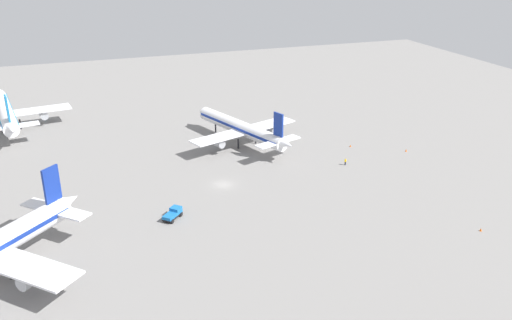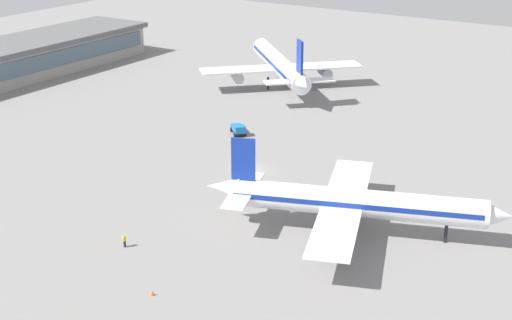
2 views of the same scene
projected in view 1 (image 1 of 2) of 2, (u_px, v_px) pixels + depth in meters
name	position (u px, v px, depth m)	size (l,w,h in m)	color
ground	(223.00, 184.00, 118.53)	(288.00, 288.00, 0.00)	gray
airplane_at_gate	(242.00, 128.00, 140.45)	(30.95, 37.61, 11.85)	white
airplane_distant	(5.00, 112.00, 151.83)	(35.54, 43.92, 13.39)	white
pushback_tractor	(173.00, 214.00, 103.92)	(4.42, 4.49, 1.90)	black
ground_crew_worker	(345.00, 162.00, 128.41)	(0.56, 0.47, 1.67)	#1E2338
safety_cone_near_gate	(350.00, 146.00, 139.86)	(0.44, 0.44, 0.60)	#EA590C
safety_cone_mid_apron	(406.00, 150.00, 136.78)	(0.44, 0.44, 0.60)	#EA590C
safety_cone_far_side	(481.00, 230.00, 99.59)	(0.44, 0.44, 0.60)	#EA590C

